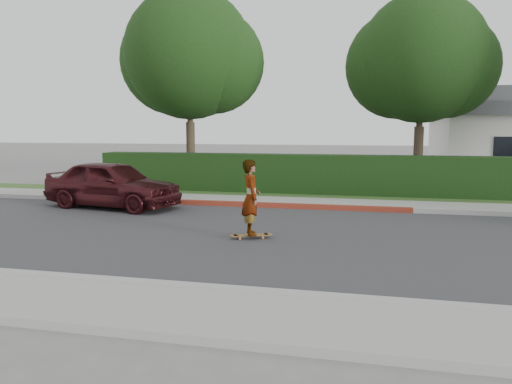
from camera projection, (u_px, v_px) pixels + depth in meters
ground at (380, 243)px, 10.84m from camera, size 120.00×120.00×0.00m
road at (380, 242)px, 10.84m from camera, size 60.00×8.00×0.01m
curb_near at (384, 304)px, 6.87m from camera, size 60.00×0.20×0.15m
sidewalk_near at (385, 330)px, 6.00m from camera, size 60.00×1.60×0.12m
curb_far at (378, 209)px, 14.79m from camera, size 60.00×0.20×0.15m
curb_red_section at (217, 203)px, 15.91m from camera, size 12.00×0.21×0.15m
sidewalk_far at (377, 205)px, 15.66m from camera, size 60.00×1.60×0.12m
planting_strip at (377, 198)px, 17.21m from camera, size 60.00×1.60×0.10m
hedge at (294, 175)px, 18.37m from camera, size 15.00×1.00×1.50m
flowering_shrub at (115, 183)px, 19.55m from camera, size 1.40×1.00×0.90m
tree_left at (190, 58)px, 20.24m from camera, size 5.99×5.21×8.00m
tree_center at (421, 63)px, 18.75m from camera, size 5.66×4.84×7.44m
skateboard at (251, 235)px, 11.18m from camera, size 0.96×0.56×0.09m
skateboarder at (251, 197)px, 11.07m from camera, size 0.61×0.72×1.69m
car_maroon at (112, 184)px, 15.45m from camera, size 4.61×2.51×1.49m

